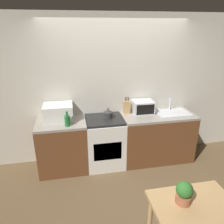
# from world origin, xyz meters

# --- Properties ---
(ground_plane) EXTENTS (16.00, 16.00, 0.00)m
(ground_plane) POSITION_xyz_m (0.00, 0.00, 0.00)
(ground_plane) COLOR brown
(wall_back) EXTENTS (10.00, 0.06, 2.60)m
(wall_back) POSITION_xyz_m (0.00, 0.97, 1.30)
(wall_back) COLOR beige
(wall_back) RESTS_ON ground_plane
(counter_left_run) EXTENTS (0.82, 0.62, 0.90)m
(counter_left_run) POSITION_xyz_m (-0.98, 0.63, 0.45)
(counter_left_run) COLOR brown
(counter_left_run) RESTS_ON ground_plane
(counter_right_run) EXTENTS (1.30, 0.62, 0.90)m
(counter_right_run) POSITION_xyz_m (0.73, 0.63, 0.45)
(counter_right_run) COLOR brown
(counter_right_run) RESTS_ON ground_plane
(stove_range) EXTENTS (0.65, 0.62, 0.90)m
(stove_range) POSITION_xyz_m (-0.24, 0.62, 0.45)
(stove_range) COLOR silver
(stove_range) RESTS_ON ground_plane
(kettle) EXTENTS (0.15, 0.15, 0.18)m
(kettle) POSITION_xyz_m (-0.17, 0.65, 0.98)
(kettle) COLOR #2D2D2D
(kettle) RESTS_ON stove_range
(microwave) EXTENTS (0.48, 0.39, 0.27)m
(microwave) POSITION_xyz_m (-1.01, 0.72, 1.04)
(microwave) COLOR silver
(microwave) RESTS_ON counter_left_run
(bottle) EXTENTS (0.08, 0.08, 0.24)m
(bottle) POSITION_xyz_m (-0.86, 0.44, 0.99)
(bottle) COLOR #1E662D
(bottle) RESTS_ON counter_left_run
(knife_block) EXTENTS (0.11, 0.10, 0.30)m
(knife_block) POSITION_xyz_m (0.19, 0.80, 1.02)
(knife_block) COLOR tan
(knife_block) RESTS_ON counter_right_run
(toaster_oven) EXTENTS (0.37, 0.31, 0.23)m
(toaster_oven) POSITION_xyz_m (0.48, 0.76, 1.01)
(toaster_oven) COLOR silver
(toaster_oven) RESTS_ON counter_right_run
(sink_basin) EXTENTS (0.59, 0.41, 0.24)m
(sink_basin) POSITION_xyz_m (1.01, 0.63, 0.91)
(sink_basin) COLOR silver
(sink_basin) RESTS_ON counter_right_run
(dining_table) EXTENTS (0.82, 0.60, 0.77)m
(dining_table) POSITION_xyz_m (0.32, -1.34, 0.64)
(dining_table) COLOR tan
(dining_table) RESTS_ON ground_plane
(potted_plant) EXTENTS (0.16, 0.16, 0.24)m
(potted_plant) POSITION_xyz_m (0.22, -1.28, 0.89)
(potted_plant) COLOR #9E5B3D
(potted_plant) RESTS_ON dining_table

